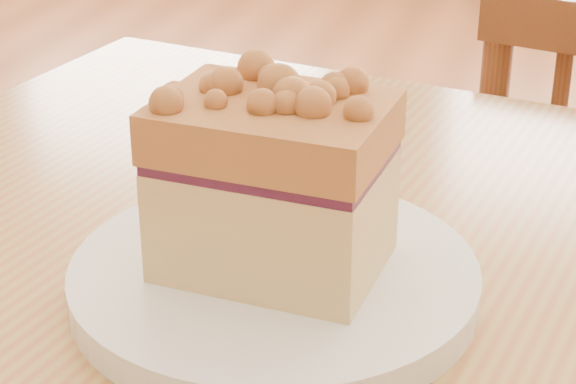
# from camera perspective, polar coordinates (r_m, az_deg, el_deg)

# --- Properties ---
(plate) EXTENTS (0.24, 0.24, 0.02)m
(plate) POSITION_cam_1_polar(r_m,az_deg,el_deg) (0.60, -0.80, -5.07)
(plate) COLOR white
(plate) RESTS_ON cafe_table_main
(cake_slice) EXTENTS (0.14, 0.11, 0.12)m
(cake_slice) POSITION_cam_1_polar(r_m,az_deg,el_deg) (0.56, -0.94, 1.00)
(cake_slice) COLOR tan
(cake_slice) RESTS_ON plate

